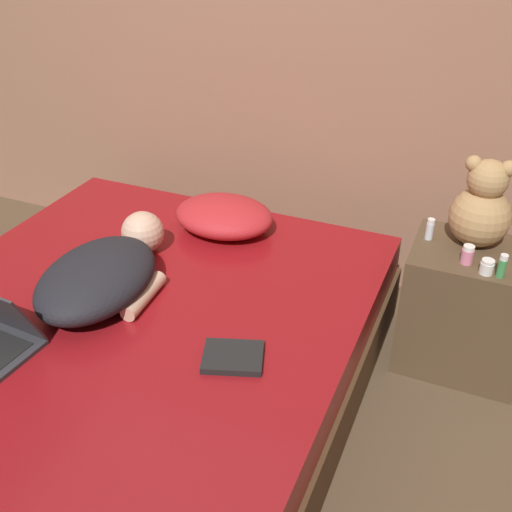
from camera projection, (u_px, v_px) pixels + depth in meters
ground_plane at (145, 388)px, 2.48m from camera, size 12.00×12.00×0.00m
wall_back at (257, 7)px, 2.72m from camera, size 8.00×0.06×2.60m
bed at (140, 348)px, 2.37m from camera, size 1.70×1.82×0.43m
nightstand at (465, 308)px, 2.49m from camera, size 0.50×0.40×0.55m
pillow at (224, 216)px, 2.70m from camera, size 0.45×0.36×0.15m
person_lying at (104, 272)px, 2.28m from camera, size 0.43×0.75×0.18m
teddy_bear at (482, 208)px, 2.32m from camera, size 0.24×0.24×0.36m
bottle_green at (502, 266)px, 2.18m from camera, size 0.03×0.03×0.09m
bottle_pink at (468, 255)px, 2.26m from camera, size 0.05×0.05×0.07m
bottle_clear at (430, 229)px, 2.41m from camera, size 0.03×0.03×0.09m
bottle_white at (487, 267)px, 2.20m from camera, size 0.05×0.05×0.06m
book at (233, 357)px, 1.98m from camera, size 0.24×0.21×0.02m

